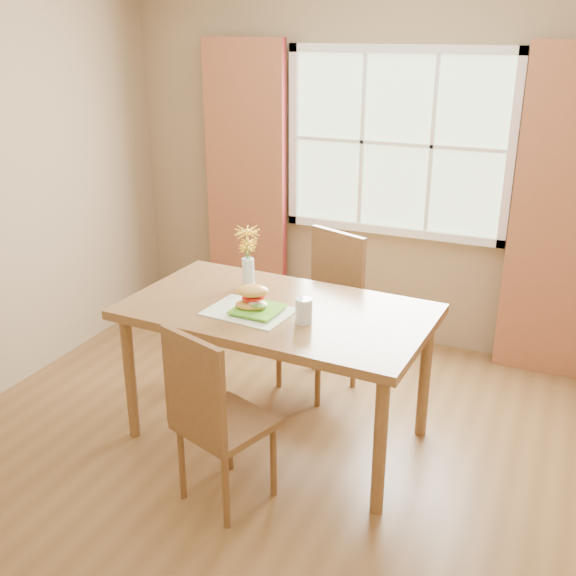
# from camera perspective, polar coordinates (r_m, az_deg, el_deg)

# --- Properties ---
(room) EXTENTS (4.24, 3.84, 2.74)m
(room) POSITION_cam_1_polar(r_m,az_deg,el_deg) (3.20, 0.35, 4.49)
(room) COLOR brown
(room) RESTS_ON ground
(window) EXTENTS (1.62, 0.06, 1.32)m
(window) POSITION_cam_1_polar(r_m,az_deg,el_deg) (4.90, 9.20, 11.96)
(window) COLOR #A1BC8E
(window) RESTS_ON room
(curtain_left) EXTENTS (0.65, 0.08, 2.20)m
(curtain_left) POSITION_cam_1_polar(r_m,az_deg,el_deg) (5.29, -3.55, 8.47)
(curtain_left) COLOR maroon
(curtain_left) RESTS_ON room
(curtain_right) EXTENTS (0.65, 0.08, 2.20)m
(curtain_right) POSITION_cam_1_polar(r_m,az_deg,el_deg) (4.74, 22.21, 5.39)
(curtain_right) COLOR maroon
(curtain_right) RESTS_ON room
(dining_table) EXTENTS (1.73, 1.04, 0.82)m
(dining_table) POSITION_cam_1_polar(r_m,az_deg,el_deg) (3.76, -0.90, -2.84)
(dining_table) COLOR brown
(dining_table) RESTS_ON room
(chair_near) EXTENTS (0.52, 0.52, 0.98)m
(chair_near) POSITION_cam_1_polar(r_m,az_deg,el_deg) (3.32, -6.40, -10.47)
(chair_near) COLOR brown
(chair_near) RESTS_ON room
(chair_far) EXTENTS (0.57, 0.57, 1.05)m
(chair_far) POSITION_cam_1_polar(r_m,az_deg,el_deg) (4.41, 3.28, -1.37)
(chair_far) COLOR brown
(chair_far) RESTS_ON room
(placemat) EXTENTS (0.48, 0.37, 0.01)m
(placemat) POSITION_cam_1_polar(r_m,az_deg,el_deg) (3.67, -3.33, -2.01)
(placemat) COLOR silver
(placemat) RESTS_ON dining_table
(plate) EXTENTS (0.26, 0.26, 0.01)m
(plate) POSITION_cam_1_polar(r_m,az_deg,el_deg) (3.66, -2.57, -1.93)
(plate) COLOR #60BD2F
(plate) RESTS_ON placemat
(croissant_sandwich) EXTENTS (0.22, 0.18, 0.14)m
(croissant_sandwich) POSITION_cam_1_polar(r_m,az_deg,el_deg) (3.64, -3.07, -0.81)
(croissant_sandwich) COLOR #E7BC4E
(croissant_sandwich) RESTS_ON plate
(water_glass) EXTENTS (0.09, 0.09, 0.14)m
(water_glass) POSITION_cam_1_polar(r_m,az_deg,el_deg) (3.52, 1.35, -1.99)
(water_glass) COLOR silver
(water_glass) RESTS_ON dining_table
(flower_vase) EXTENTS (0.15, 0.15, 0.37)m
(flower_vase) POSITION_cam_1_polar(r_m,az_deg,el_deg) (3.94, -3.43, 3.09)
(flower_vase) COLOR silver
(flower_vase) RESTS_ON dining_table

